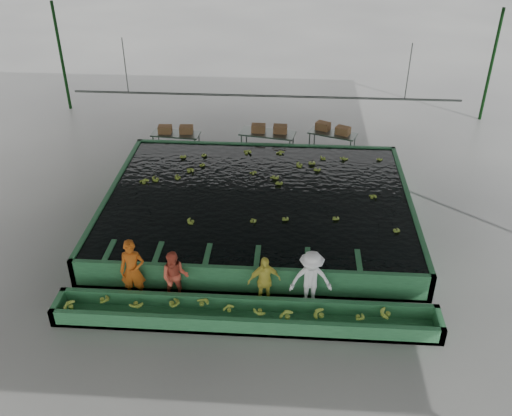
# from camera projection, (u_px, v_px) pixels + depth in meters

# --- Properties ---
(ground) EXTENTS (80.00, 80.00, 0.00)m
(ground) POSITION_uv_depth(u_px,v_px,m) (255.00, 243.00, 17.90)
(ground) COLOR slate
(ground) RESTS_ON ground
(shed_roof) EXTENTS (20.00, 22.00, 0.04)m
(shed_roof) POSITION_uv_depth(u_px,v_px,m) (255.00, 91.00, 15.28)
(shed_roof) COLOR gray
(shed_roof) RESTS_ON shed_posts
(shed_posts) EXTENTS (20.00, 22.00, 5.00)m
(shed_posts) POSITION_uv_depth(u_px,v_px,m) (255.00, 173.00, 16.59)
(shed_posts) COLOR black
(shed_posts) RESTS_ON ground
(flotation_tank) EXTENTS (10.00, 8.00, 0.90)m
(flotation_tank) POSITION_uv_depth(u_px,v_px,m) (258.00, 206.00, 18.94)
(flotation_tank) COLOR #2A693C
(flotation_tank) RESTS_ON ground
(tank_water) EXTENTS (9.70, 7.70, 0.00)m
(tank_water) POSITION_uv_depth(u_px,v_px,m) (258.00, 196.00, 18.73)
(tank_water) COLOR black
(tank_water) RESTS_ON flotation_tank
(sorting_trough) EXTENTS (10.00, 1.00, 0.50)m
(sorting_trough) POSITION_uv_depth(u_px,v_px,m) (245.00, 316.00, 14.71)
(sorting_trough) COLOR #2A693C
(sorting_trough) RESTS_ON ground
(cableway_rail) EXTENTS (0.08, 0.08, 14.00)m
(cableway_rail) POSITION_uv_depth(u_px,v_px,m) (265.00, 96.00, 20.58)
(cableway_rail) COLOR #59605B
(cableway_rail) RESTS_ON shed_roof
(rail_hanger_left) EXTENTS (0.04, 0.04, 2.00)m
(rail_hanger_left) POSITION_uv_depth(u_px,v_px,m) (125.00, 66.00, 20.35)
(rail_hanger_left) COLOR #59605B
(rail_hanger_left) RESTS_ON shed_roof
(rail_hanger_right) EXTENTS (0.04, 0.04, 2.00)m
(rail_hanger_right) POSITION_uv_depth(u_px,v_px,m) (409.00, 72.00, 19.76)
(rail_hanger_right) COLOR #59605B
(rail_hanger_right) RESTS_ON shed_roof
(worker_a) EXTENTS (0.71, 0.49, 1.86)m
(worker_a) POSITION_uv_depth(u_px,v_px,m) (133.00, 271.00, 15.22)
(worker_a) COLOR #BA5012
(worker_a) RESTS_ON ground
(worker_b) EXTENTS (0.80, 0.65, 1.55)m
(worker_b) POSITION_uv_depth(u_px,v_px,m) (175.00, 277.00, 15.23)
(worker_b) COLOR #D15037
(worker_b) RESTS_ON ground
(worker_c) EXTENTS (0.97, 0.63, 1.53)m
(worker_c) POSITION_uv_depth(u_px,v_px,m) (264.00, 281.00, 15.10)
(worker_c) COLOR #E3D749
(worker_c) RESTS_ON ground
(worker_d) EXTENTS (1.18, 0.74, 1.74)m
(worker_d) POSITION_uv_depth(u_px,v_px,m) (311.00, 280.00, 14.97)
(worker_d) COLOR white
(worker_d) RESTS_ON ground
(packing_table_left) EXTENTS (1.98, 0.94, 0.87)m
(packing_table_left) POSITION_uv_depth(u_px,v_px,m) (177.00, 143.00, 23.18)
(packing_table_left) COLOR #59605B
(packing_table_left) RESTS_ON ground
(packing_table_mid) EXTENTS (2.30, 1.25, 0.99)m
(packing_table_mid) POSITION_uv_depth(u_px,v_px,m) (267.00, 144.00, 22.98)
(packing_table_mid) COLOR #59605B
(packing_table_mid) RESTS_ON ground
(packing_table_right) EXTENTS (2.05, 1.36, 0.87)m
(packing_table_right) POSITION_uv_depth(u_px,v_px,m) (332.00, 142.00, 23.23)
(packing_table_right) COLOR #59605B
(packing_table_right) RESTS_ON ground
(box_stack_left) EXTENTS (1.41, 0.46, 0.30)m
(box_stack_left) POSITION_uv_depth(u_px,v_px,m) (176.00, 133.00, 22.98)
(box_stack_left) COLOR brown
(box_stack_left) RESTS_ON packing_table_left
(box_stack_mid) EXTENTS (1.43, 0.43, 0.31)m
(box_stack_mid) POSITION_uv_depth(u_px,v_px,m) (269.00, 132.00, 22.75)
(box_stack_mid) COLOR brown
(box_stack_mid) RESTS_ON packing_table_mid
(box_stack_right) EXTENTS (1.45, 1.00, 0.31)m
(box_stack_right) POSITION_uv_depth(u_px,v_px,m) (333.00, 132.00, 23.08)
(box_stack_right) COLOR brown
(box_stack_right) RESTS_ON packing_table_right
(floating_bananas) EXTENTS (9.08, 6.19, 0.12)m
(floating_bananas) POSITION_uv_depth(u_px,v_px,m) (260.00, 184.00, 19.41)
(floating_bananas) COLOR olive
(floating_bananas) RESTS_ON tank_water
(trough_bananas) EXTENTS (8.90, 0.59, 0.12)m
(trough_bananas) POSITION_uv_depth(u_px,v_px,m) (245.00, 311.00, 14.63)
(trough_bananas) COLOR olive
(trough_bananas) RESTS_ON sorting_trough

